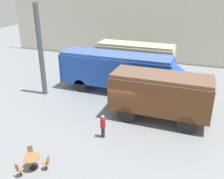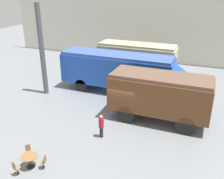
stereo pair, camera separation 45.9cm
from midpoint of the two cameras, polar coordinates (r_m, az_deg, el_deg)
ground_plane at (r=19.29m, az=1.65°, el=-5.96°), size 80.00×80.00×0.00m
backdrop_wall at (r=32.38m, az=11.00°, el=13.91°), size 44.00×0.15×9.00m
passenger_coach_vintage at (r=26.40m, az=4.79°, el=7.16°), size 7.97×2.59×3.72m
streamlined_locomotive at (r=22.58m, az=2.21°, el=4.40°), size 12.24×2.72×3.62m
passenger_coach_wooden at (r=18.16m, az=10.29°, el=-0.71°), size 7.07×2.84×3.51m
cafe_table_near at (r=14.70m, az=-18.70°, el=-14.95°), size 0.92×0.92×0.71m
cafe_chair_0 at (r=14.42m, az=-15.58°, el=-15.66°), size 0.38×0.36×0.87m
cafe_chair_1 at (r=15.41m, az=-18.97°, el=-13.34°), size 0.40×0.40×0.87m
cafe_chair_2 at (r=14.42m, az=-21.45°, el=-16.55°), size 0.37×0.39×0.87m
visitor_person at (r=16.33m, az=-2.91°, el=-8.22°), size 0.34×0.34×1.62m
support_pillar at (r=22.70m, az=-16.59°, el=8.41°), size 0.44×0.44×8.00m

